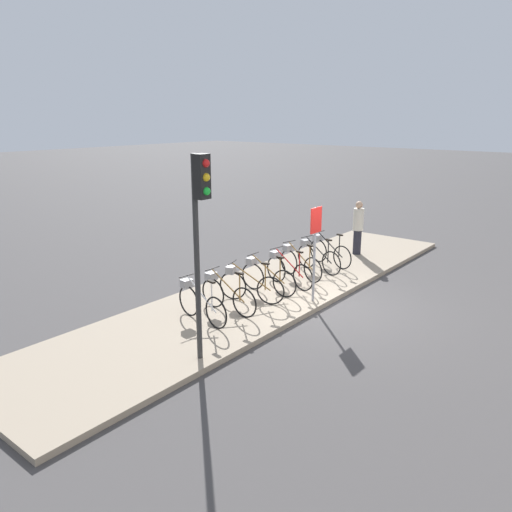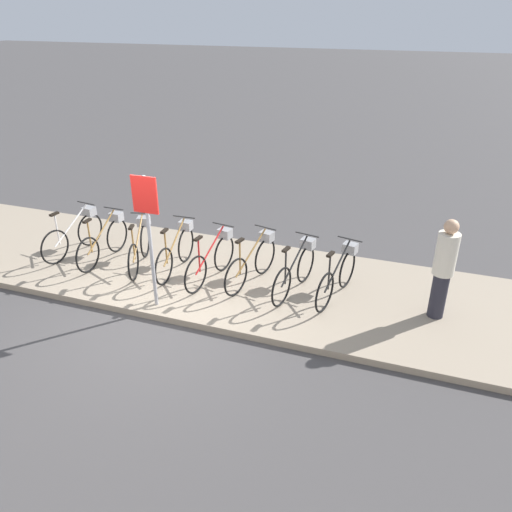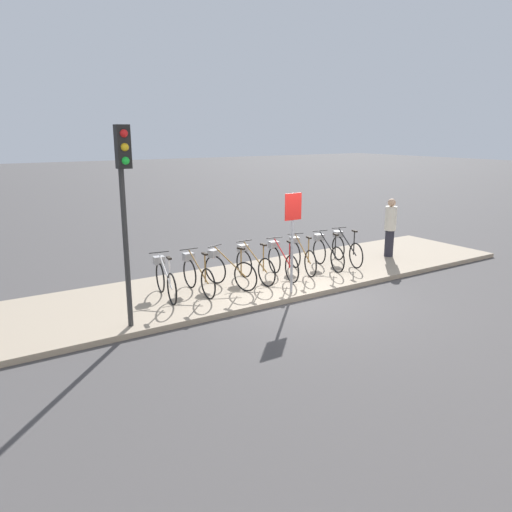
{
  "view_description": "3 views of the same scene",
  "coord_description": "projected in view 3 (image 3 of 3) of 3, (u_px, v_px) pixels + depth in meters",
  "views": [
    {
      "loc": [
        -9.91,
        -5.76,
        4.47
      ],
      "look_at": [
        -0.98,
        1.42,
        1.24
      ],
      "focal_mm": 35.0,
      "sensor_mm": 36.0,
      "label": 1
    },
    {
      "loc": [
        3.9,
        -6.07,
        4.75
      ],
      "look_at": [
        1.24,
        1.51,
        0.72
      ],
      "focal_mm": 35.0,
      "sensor_mm": 36.0,
      "label": 2
    },
    {
      "loc": [
        -6.84,
        -8.51,
        3.74
      ],
      "look_at": [
        -1.13,
        0.3,
        1.13
      ],
      "focal_mm": 35.0,
      "sensor_mm": 36.0,
      "label": 3
    }
  ],
  "objects": [
    {
      "name": "parked_bicycle_6",
      "position": [
        327.0,
        251.0,
        13.64
      ],
      "size": [
        0.49,
        1.66,
        1.03
      ],
      "color": "black",
      "rests_on": "sidewalk"
    },
    {
      "name": "parked_bicycle_3",
      "position": [
        253.0,
        263.0,
        12.39
      ],
      "size": [
        0.46,
        1.68,
        1.03
      ],
      "color": "black",
      "rests_on": "sidewalk"
    },
    {
      "name": "pedestrian",
      "position": [
        390.0,
        226.0,
        14.77
      ],
      "size": [
        0.34,
        0.34,
        1.73
      ],
      "color": "#23232D",
      "rests_on": "sidewalk"
    },
    {
      "name": "parked_bicycle_7",
      "position": [
        345.0,
        248.0,
        14.08
      ],
      "size": [
        0.53,
        1.65,
        1.03
      ],
      "color": "black",
      "rests_on": "sidewalk"
    },
    {
      "name": "parked_bicycle_5",
      "position": [
        301.0,
        255.0,
        13.25
      ],
      "size": [
        0.55,
        1.64,
        1.03
      ],
      "color": "black",
      "rests_on": "sidewalk"
    },
    {
      "name": "parked_bicycle_0",
      "position": [
        165.0,
        278.0,
        11.16
      ],
      "size": [
        0.46,
        1.67,
        1.03
      ],
      "color": "black",
      "rests_on": "sidewalk"
    },
    {
      "name": "sign_post",
      "position": [
        293.0,
        226.0,
        11.19
      ],
      "size": [
        0.44,
        0.07,
        2.31
      ],
      "color": "#99999E",
      "rests_on": "sidewalk"
    },
    {
      "name": "parked_bicycle_1",
      "position": [
        197.0,
        274.0,
        11.51
      ],
      "size": [
        0.46,
        1.68,
        1.03
      ],
      "color": "black",
      "rests_on": "sidewalk"
    },
    {
      "name": "ground_plane",
      "position": [
        304.0,
        300.0,
        11.45
      ],
      "size": [
        120.0,
        120.0,
        0.0
      ],
      "primitive_type": "plane",
      "color": "#423F3F"
    },
    {
      "name": "sidewalk",
      "position": [
        264.0,
        280.0,
        12.78
      ],
      "size": [
        14.78,
        3.3,
        0.12
      ],
      "color": "gray",
      "rests_on": "ground_plane"
    },
    {
      "name": "parked_bicycle_2",
      "position": [
        227.0,
        269.0,
        11.93
      ],
      "size": [
        0.65,
        1.61,
        1.03
      ],
      "color": "black",
      "rests_on": "sidewalk"
    },
    {
      "name": "parked_bicycle_4",
      "position": [
        281.0,
        260.0,
        12.73
      ],
      "size": [
        0.46,
        1.67,
        1.03
      ],
      "color": "black",
      "rests_on": "sidewalk"
    },
    {
      "name": "traffic_light",
      "position": [
        124.0,
        186.0,
        8.87
      ],
      "size": [
        0.24,
        0.4,
        3.75
      ],
      "color": "#2D2D2D",
      "rests_on": "sidewalk"
    }
  ]
}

